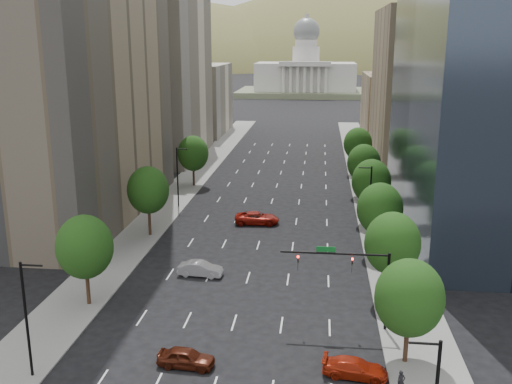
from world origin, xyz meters
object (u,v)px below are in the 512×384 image
(car_silver, at_px, (201,269))
(car_maroon, at_px, (186,358))
(traffic_signal, at_px, (358,273))
(car_red_far, at_px, (257,218))
(car_red_near, at_px, (355,368))
(capitol, at_px, (305,76))

(car_silver, bearing_deg, car_maroon, -167.68)
(traffic_signal, relative_size, car_red_far, 1.53)
(traffic_signal, height_order, car_silver, traffic_signal)
(traffic_signal, xyz_separation_m, car_red_near, (-0.45, -7.35, -4.48))
(traffic_signal, bearing_deg, car_red_near, -93.53)
(traffic_signal, height_order, capitol, capitol)
(car_red_near, xyz_separation_m, car_silver, (-15.10, 17.31, 0.08))
(car_red_near, height_order, car_red_far, car_red_far)
(traffic_signal, distance_m, car_red_far, 30.94)
(capitol, xyz_separation_m, car_red_far, (-1.07, -191.36, -7.75))
(car_red_far, bearing_deg, capitol, -3.69)
(traffic_signal, distance_m, car_maroon, 15.67)
(capitol, xyz_separation_m, car_red_near, (10.08, -227.05, -7.89))
(car_red_near, relative_size, car_silver, 1.01)
(car_red_far, bearing_deg, car_silver, 164.50)
(traffic_signal, xyz_separation_m, capitol, (-10.53, 219.71, 3.40))
(car_silver, bearing_deg, car_red_far, -7.89)
(capitol, relative_size, car_red_far, 10.09)
(capitol, height_order, car_maroon, capitol)
(capitol, relative_size, car_maroon, 13.70)
(car_maroon, height_order, car_red_far, car_red_far)
(car_red_near, xyz_separation_m, car_maroon, (-12.64, -0.05, 0.05))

